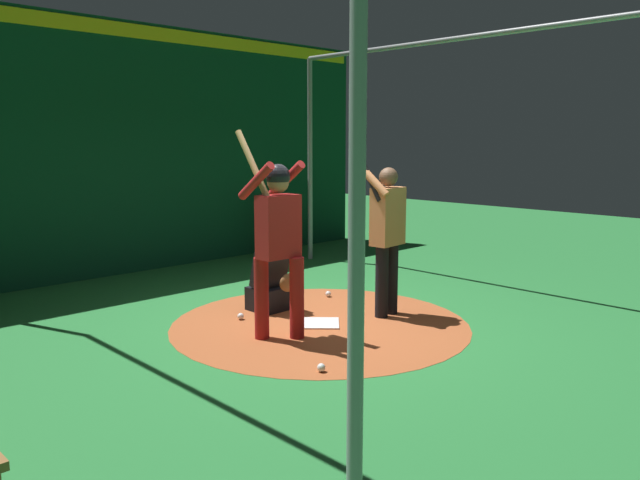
% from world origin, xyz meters
% --- Properties ---
extents(ground_plane, '(25.19, 25.19, 0.00)m').
position_xyz_m(ground_plane, '(0.00, 0.00, 0.00)').
color(ground_plane, '#287A38').
extents(dirt_circle, '(3.31, 3.31, 0.01)m').
position_xyz_m(dirt_circle, '(0.00, 0.00, 0.00)').
color(dirt_circle, '#AD562D').
rests_on(dirt_circle, ground).
extents(home_plate, '(0.59, 0.59, 0.01)m').
position_xyz_m(home_plate, '(0.00, 0.00, 0.01)').
color(home_plate, white).
rests_on(home_plate, dirt_circle).
extents(batter, '(0.68, 0.49, 2.13)m').
position_xyz_m(batter, '(0.05, -0.65, 1.10)').
color(batter, maroon).
rests_on(batter, ground).
extents(catcher, '(0.58, 0.40, 0.92)m').
position_xyz_m(catcher, '(-0.81, -0.04, 0.36)').
color(catcher, black).
rests_on(catcher, ground).
extents(visitor, '(0.56, 0.52, 2.09)m').
position_xyz_m(visitor, '(0.28, 0.80, 1.00)').
color(visitor, black).
rests_on(visitor, ground).
extents(back_wall, '(0.22, 9.19, 3.77)m').
position_xyz_m(back_wall, '(-4.08, 0.00, 1.90)').
color(back_wall, '#0C3D26').
rests_on(back_wall, ground).
extents(cage_frame, '(5.86, 5.23, 3.39)m').
position_xyz_m(cage_frame, '(0.00, 0.00, 2.34)').
color(cage_frame, gray).
rests_on(cage_frame, ground).
extents(bat_rack, '(1.06, 0.20, 1.05)m').
position_xyz_m(bat_rack, '(-3.83, 2.37, 0.49)').
color(bat_rack, olive).
rests_on(bat_rack, ground).
extents(baseball_0, '(0.07, 0.07, 0.07)m').
position_xyz_m(baseball_0, '(-0.75, -0.54, 0.04)').
color(baseball_0, white).
rests_on(baseball_0, dirt_circle).
extents(baseball_1, '(0.07, 0.07, 0.07)m').
position_xyz_m(baseball_1, '(1.05, -1.01, 0.04)').
color(baseball_1, white).
rests_on(baseball_1, dirt_circle).
extents(baseball_2, '(0.07, 0.07, 0.07)m').
position_xyz_m(baseball_2, '(-0.79, 0.92, 0.04)').
color(baseball_2, white).
rests_on(baseball_2, dirt_circle).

